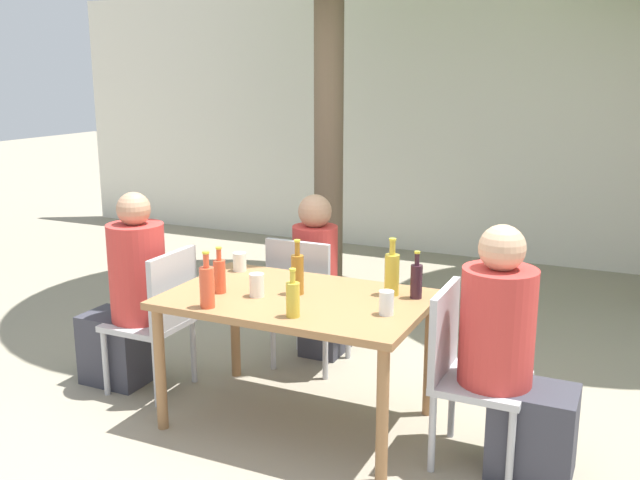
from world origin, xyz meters
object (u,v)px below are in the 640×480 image
(person_seated_2, at_px, (321,285))
(drinking_glass_1, at_px, (257,285))
(patio_chair_0, at_px, (159,313))
(amber_bottle_2, at_px, (297,273))
(soda_bottle_5, at_px, (207,286))
(oil_cruet_3, at_px, (392,273))
(person_seated_1, at_px, (512,363))
(wine_bottle_0, at_px, (416,280))
(soda_bottle_1, at_px, (219,275))
(patio_chair_1, at_px, (465,365))
(person_seated_0, at_px, (129,300))
(dining_table_front, at_px, (297,310))
(drinking_glass_2, at_px, (386,303))
(patio_chair_2, at_px, (305,296))
(drinking_glass_0, at_px, (240,262))
(oil_cruet_4, at_px, (293,298))

(person_seated_2, distance_m, drinking_glass_1, 1.06)
(patio_chair_0, bearing_deg, amber_bottle_2, 92.36)
(soda_bottle_5, xyz_separation_m, drinking_glass_1, (0.14, 0.27, -0.05))
(patio_chair_0, xyz_separation_m, oil_cruet_3, (1.40, 0.24, 0.36))
(person_seated_1, distance_m, person_seated_2, 1.72)
(wine_bottle_0, height_order, soda_bottle_1, same)
(person_seated_2, relative_size, oil_cruet_3, 3.64)
(patio_chair_1, bearing_deg, person_seated_2, 52.86)
(patio_chair_0, distance_m, soda_bottle_5, 0.78)
(patio_chair_0, distance_m, person_seated_0, 0.24)
(person_seated_1, height_order, oil_cruet_3, person_seated_1)
(patio_chair_1, bearing_deg, person_seated_1, -90.00)
(person_seated_2, relative_size, drinking_glass_1, 9.07)
(dining_table_front, bearing_deg, drinking_glass_2, -8.34)
(patio_chair_2, distance_m, person_seated_2, 0.24)
(wine_bottle_0, distance_m, amber_bottle_2, 0.65)
(person_seated_0, distance_m, soda_bottle_5, 0.96)
(dining_table_front, height_order, patio_chair_0, patio_chair_0)
(patio_chair_1, relative_size, soda_bottle_1, 3.43)
(patio_chair_1, relative_size, drinking_glass_2, 7.26)
(patio_chair_2, relative_size, soda_bottle_1, 3.43)
(soda_bottle_1, bearing_deg, patio_chair_2, 80.61)
(person_seated_1, distance_m, drinking_glass_1, 1.39)
(person_seated_1, bearing_deg, soda_bottle_5, 103.57)
(soda_bottle_5, bearing_deg, amber_bottle_2, 51.22)
(patio_chair_2, bearing_deg, drinking_glass_1, 96.29)
(patio_chair_1, xyz_separation_m, amber_bottle_2, (-0.95, 0.04, 0.35))
(patio_chair_0, relative_size, person_seated_1, 0.72)
(wine_bottle_0, bearing_deg, person_seated_0, -172.21)
(wine_bottle_0, height_order, drinking_glass_1, wine_bottle_0)
(person_seated_0, bearing_deg, drinking_glass_0, 116.00)
(person_seated_0, height_order, drinking_glass_1, person_seated_0)
(dining_table_front, distance_m, oil_cruet_4, 0.38)
(dining_table_front, xyz_separation_m, person_seated_1, (1.16, -0.00, -0.10))
(person_seated_2, height_order, oil_cruet_4, person_seated_2)
(drinking_glass_1, bearing_deg, person_seated_0, 174.49)
(dining_table_front, xyz_separation_m, person_seated_0, (-1.17, -0.00, -0.10))
(person_seated_0, bearing_deg, wine_bottle_0, 97.79)
(person_seated_0, xyz_separation_m, amber_bottle_2, (1.15, 0.04, 0.31))
(wine_bottle_0, bearing_deg, drinking_glass_1, -157.15)
(patio_chair_2, bearing_deg, soda_bottle_1, 80.61)
(person_seated_0, relative_size, wine_bottle_0, 4.76)
(patio_chair_0, distance_m, patio_chair_2, 0.95)
(dining_table_front, distance_m, amber_bottle_2, 0.20)
(patio_chair_0, height_order, person_seated_1, person_seated_1)
(person_seated_0, relative_size, amber_bottle_2, 4.05)
(patio_chair_2, xyz_separation_m, amber_bottle_2, (0.27, -0.64, 0.35))
(person_seated_1, bearing_deg, patio_chair_0, 90.00)
(amber_bottle_2, xyz_separation_m, soda_bottle_5, (-0.32, -0.40, -0.00))
(patio_chair_1, xyz_separation_m, soda_bottle_1, (-1.35, -0.12, 0.34))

